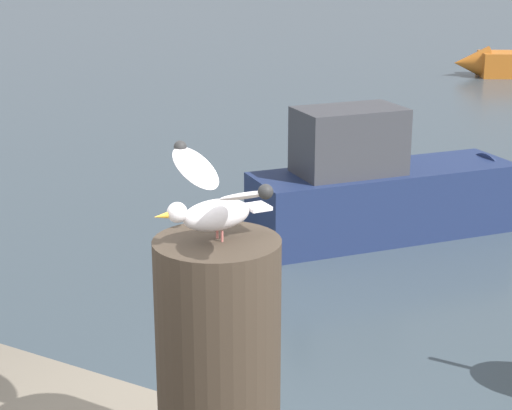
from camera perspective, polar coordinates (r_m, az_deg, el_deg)
name	(u,v)px	position (r m, az deg, el deg)	size (l,w,h in m)	color
mooring_post	(219,369)	(2.93, -2.46, -10.66)	(0.41, 0.41, 0.90)	#382D23
seagull	(215,201)	(2.71, -2.68, 0.26)	(0.60, 0.44, 0.26)	#C66860
boat_navy	(400,189)	(9.57, 9.41, 1.05)	(2.83, 3.26, 1.45)	navy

